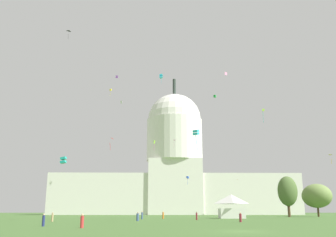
% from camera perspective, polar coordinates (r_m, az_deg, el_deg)
% --- Properties ---
extents(ground_plane, '(800.00, 800.00, 0.00)m').
position_cam_1_polar(ground_plane, '(36.11, 11.09, -16.75)').
color(ground_plane, '#42662D').
extents(capitol_building, '(126.63, 29.91, 74.10)m').
position_cam_1_polar(capitol_building, '(197.51, 1.03, -7.92)').
color(capitol_building, silver).
rests_on(capitol_building, ground_plane).
extents(event_tent, '(6.73, 6.61, 5.96)m').
position_cam_1_polar(event_tent, '(98.22, 9.77, -13.21)').
color(event_tent, white).
rests_on(event_tent, ground_plane).
extents(tree_east_near, '(7.06, 6.14, 12.70)m').
position_cam_1_polar(tree_east_near, '(125.78, 18.01, -10.66)').
color(tree_east_near, '#4C3823').
rests_on(tree_east_near, ground_plane).
extents(tree_east_far, '(12.90, 13.09, 10.65)m').
position_cam_1_polar(tree_east_far, '(134.25, 22.03, -11.04)').
color(tree_east_far, '#4C3823').
rests_on(tree_east_far, ground_plane).
extents(person_red_near_tent, '(0.52, 0.52, 1.53)m').
position_cam_1_polar(person_red_near_tent, '(43.03, -13.15, -15.25)').
color(person_red_near_tent, red).
rests_on(person_red_near_tent, ground_plane).
extents(person_orange_back_center, '(0.42, 0.42, 1.76)m').
position_cam_1_polar(person_orange_back_center, '(92.30, -0.76, -14.75)').
color(person_orange_back_center, orange).
rests_on(person_orange_back_center, ground_plane).
extents(person_tan_near_tree_west, '(0.49, 0.49, 1.60)m').
position_cam_1_polar(person_tan_near_tree_west, '(70.17, -17.45, -14.39)').
color(person_tan_near_tree_west, tan).
rests_on(person_tan_near_tree_west, ground_plane).
extents(person_maroon_mid_left, '(0.58, 0.58, 1.61)m').
position_cam_1_polar(person_maroon_mid_left, '(65.02, 11.15, -14.83)').
color(person_maroon_mid_left, maroon).
rests_on(person_maroon_mid_left, ground_plane).
extents(person_maroon_front_left, '(0.48, 0.48, 1.68)m').
position_cam_1_polar(person_maroon_front_left, '(79.74, 4.45, -14.83)').
color(person_maroon_front_left, maroon).
rests_on(person_maroon_front_left, ground_plane).
extents(person_denim_front_center, '(0.66, 0.66, 1.61)m').
position_cam_1_polar(person_denim_front_center, '(71.67, -4.73, -14.96)').
color(person_denim_front_center, '#3D5684').
rests_on(person_denim_front_center, ground_plane).
extents(person_denim_lawn_far_left, '(0.53, 0.53, 1.77)m').
position_cam_1_polar(person_denim_lawn_far_left, '(86.34, -4.04, -14.75)').
color(person_denim_lawn_far_left, '#3D5684').
rests_on(person_denim_lawn_far_left, ground_plane).
extents(person_navy_edge_east, '(0.37, 0.37, 1.51)m').
position_cam_1_polar(person_navy_edge_east, '(48.90, -18.71, -14.71)').
color(person_navy_edge_east, navy).
rests_on(person_navy_edge_east, ground_plane).
extents(kite_cyan_high, '(1.27, 1.20, 3.52)m').
position_cam_1_polar(kite_cyan_high, '(124.44, -1.08, 6.56)').
color(kite_cyan_high, '#33BCDB').
extents(kite_lime_mid, '(0.86, 0.51, 4.23)m').
position_cam_1_polar(kite_lime_mid, '(110.57, 14.52, 0.93)').
color(kite_lime_mid, '#8CD133').
extents(kite_gold_low, '(1.32, 1.39, 1.89)m').
position_cam_1_polar(kite_gold_low, '(94.87, 24.15, -5.36)').
color(kite_gold_low, gold).
extents(kite_green_high, '(1.31, 1.31, 1.01)m').
position_cam_1_polar(kite_green_high, '(161.33, 7.26, 3.44)').
color(kite_green_high, green).
extents(kite_red_low, '(0.86, 1.70, 2.76)m').
position_cam_1_polar(kite_red_low, '(85.17, -8.95, -3.24)').
color(kite_red_low, red).
extents(kite_violet_high, '(0.86, 0.93, 1.21)m').
position_cam_1_polar(kite_violet_high, '(144.92, -7.92, 6.41)').
color(kite_violet_high, purple).
extents(kite_yellow_high, '(0.99, 1.01, 3.04)m').
position_cam_1_polar(kite_yellow_high, '(164.39, -8.87, 4.38)').
color(kite_yellow_high, yellow).
extents(kite_black_high, '(1.51, 1.25, 2.76)m').
position_cam_1_polar(kite_black_high, '(126.54, -15.06, 12.87)').
color(kite_black_high, black).
extents(kite_blue_low, '(1.19, 1.17, 3.58)m').
position_cam_1_polar(kite_blue_low, '(157.26, 3.06, -9.10)').
color(kite_blue_low, blue).
extents(kite_magenta_mid, '(1.62, 1.50, 3.12)m').
position_cam_1_polar(kite_magenta_mid, '(166.04, 0.89, -3.52)').
color(kite_magenta_mid, '#D1339E').
extents(kite_pink_high, '(0.99, 0.57, 1.28)m').
position_cam_1_polar(kite_pink_high, '(147.28, 8.95, 6.87)').
color(kite_pink_high, pink).
extents(kite_white_high, '(0.87, 0.88, 1.47)m').
position_cam_1_polar(kite_white_high, '(174.46, -7.23, 2.53)').
color(kite_white_high, white).
extents(kite_turquoise_low, '(1.23, 1.17, 1.42)m').
position_cam_1_polar(kite_turquoise_low, '(79.40, -15.89, -6.21)').
color(kite_turquoise_low, teal).
extents(kite_orange_low, '(0.68, 1.15, 0.15)m').
position_cam_1_polar(kite_orange_low, '(179.17, 10.55, -9.41)').
color(kite_orange_low, orange).
extents(kite_cyan_low, '(1.30, 1.32, 3.71)m').
position_cam_1_polar(kite_cyan_low, '(65.81, 4.36, -2.19)').
color(kite_cyan_low, '#33BCDB').
extents(kite_lime_mid_b, '(0.73, 1.17, 4.22)m').
position_cam_1_polar(kite_lime_mid_b, '(153.36, -2.12, -3.76)').
color(kite_lime_mid_b, '#8CD133').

